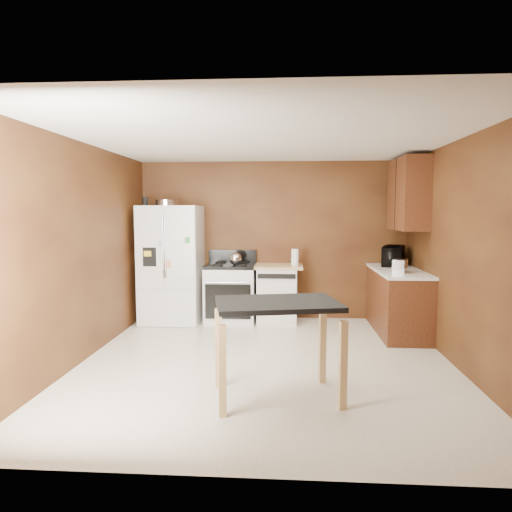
# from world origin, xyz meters

# --- Properties ---
(floor) EXTENTS (4.50, 4.50, 0.00)m
(floor) POSITION_xyz_m (0.00, 0.00, 0.00)
(floor) COLOR white
(floor) RESTS_ON ground
(ceiling) EXTENTS (4.50, 4.50, 0.00)m
(ceiling) POSITION_xyz_m (0.00, 0.00, 2.50)
(ceiling) COLOR white
(ceiling) RESTS_ON ground
(wall_back) EXTENTS (4.20, 0.00, 4.20)m
(wall_back) POSITION_xyz_m (0.00, 2.25, 1.25)
(wall_back) COLOR brown
(wall_back) RESTS_ON ground
(wall_front) EXTENTS (4.20, 0.00, 4.20)m
(wall_front) POSITION_xyz_m (0.00, -2.25, 1.25)
(wall_front) COLOR brown
(wall_front) RESTS_ON ground
(wall_left) EXTENTS (0.00, 4.50, 4.50)m
(wall_left) POSITION_xyz_m (-2.10, 0.00, 1.25)
(wall_left) COLOR brown
(wall_left) RESTS_ON ground
(wall_right) EXTENTS (0.00, 4.50, 4.50)m
(wall_right) POSITION_xyz_m (2.10, 0.00, 1.25)
(wall_right) COLOR brown
(wall_right) RESTS_ON ground
(roasting_pan) EXTENTS (0.36, 0.36, 0.09)m
(roasting_pan) POSITION_xyz_m (-1.61, 1.88, 1.85)
(roasting_pan) COLOR silver
(roasting_pan) RESTS_ON refrigerator
(pen_cup) EXTENTS (0.09, 0.09, 0.13)m
(pen_cup) POSITION_xyz_m (-1.90, 1.75, 1.87)
(pen_cup) COLOR black
(pen_cup) RESTS_ON refrigerator
(kettle) EXTENTS (0.19, 0.19, 0.19)m
(kettle) POSITION_xyz_m (-0.55, 1.82, 1.00)
(kettle) COLOR silver
(kettle) RESTS_ON gas_range
(paper_towel) EXTENTS (0.13, 0.13, 0.26)m
(paper_towel) POSITION_xyz_m (0.35, 1.86, 1.02)
(paper_towel) COLOR white
(paper_towel) RESTS_ON dishwasher
(green_canister) EXTENTS (0.11, 0.11, 0.11)m
(green_canister) POSITION_xyz_m (0.34, 1.98, 0.95)
(green_canister) COLOR green
(green_canister) RESTS_ON dishwasher
(toaster) EXTENTS (0.24, 0.29, 0.18)m
(toaster) POSITION_xyz_m (1.73, 1.09, 0.99)
(toaster) COLOR silver
(toaster) RESTS_ON right_cabinets
(microwave) EXTENTS (0.49, 0.58, 0.27)m
(microwave) POSITION_xyz_m (1.82, 1.88, 1.04)
(microwave) COLOR black
(microwave) RESTS_ON right_cabinets
(refrigerator) EXTENTS (0.90, 0.80, 1.80)m
(refrigerator) POSITION_xyz_m (-1.55, 1.86, 0.90)
(refrigerator) COLOR white
(refrigerator) RESTS_ON ground
(gas_range) EXTENTS (0.76, 0.68, 1.10)m
(gas_range) POSITION_xyz_m (-0.64, 1.92, 0.46)
(gas_range) COLOR white
(gas_range) RESTS_ON ground
(dishwasher) EXTENTS (0.78, 0.63, 0.89)m
(dishwasher) POSITION_xyz_m (0.08, 1.95, 0.45)
(dishwasher) COLOR white
(dishwasher) RESTS_ON ground
(right_cabinets) EXTENTS (0.63, 1.58, 2.45)m
(right_cabinets) POSITION_xyz_m (1.84, 1.48, 0.91)
(right_cabinets) COLOR #5B2F19
(right_cabinets) RESTS_ON ground
(island) EXTENTS (1.22, 0.93, 0.91)m
(island) POSITION_xyz_m (0.14, -0.96, 0.76)
(island) COLOR black
(island) RESTS_ON ground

